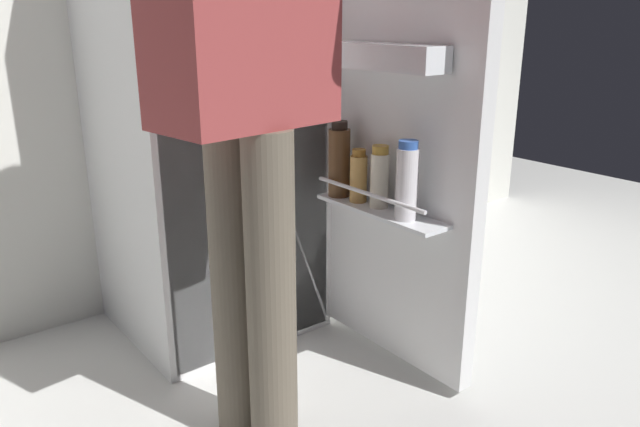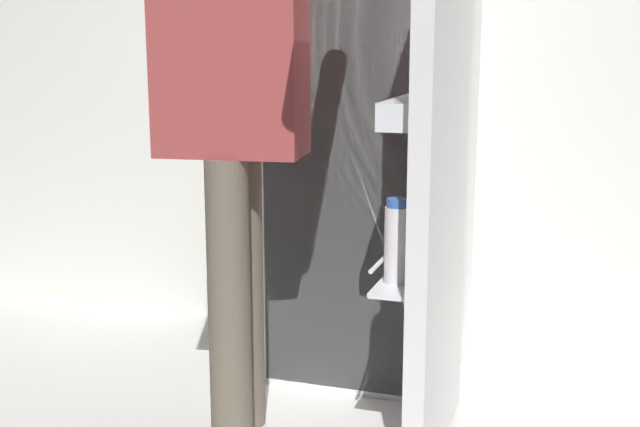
# 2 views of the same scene
# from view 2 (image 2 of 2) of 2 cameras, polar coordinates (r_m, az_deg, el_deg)

# --- Properties ---
(kitchen_wall) EXTENTS (4.40, 0.10, 2.48)m
(kitchen_wall) POSITION_cam_2_polar(r_m,az_deg,el_deg) (3.21, 5.41, 13.35)
(kitchen_wall) COLOR silver
(kitchen_wall) RESTS_ON ground_plane
(refrigerator) EXTENTS (0.68, 1.19, 1.64)m
(refrigerator) POSITION_cam_2_polar(r_m,az_deg,el_deg) (2.83, 3.98, 5.10)
(refrigerator) COLOR white
(refrigerator) RESTS_ON ground_plane
(person) EXTENTS (0.59, 0.68, 1.67)m
(person) POSITION_cam_2_polar(r_m,az_deg,el_deg) (2.32, -5.74, 8.04)
(person) COLOR #665B4C
(person) RESTS_ON ground_plane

